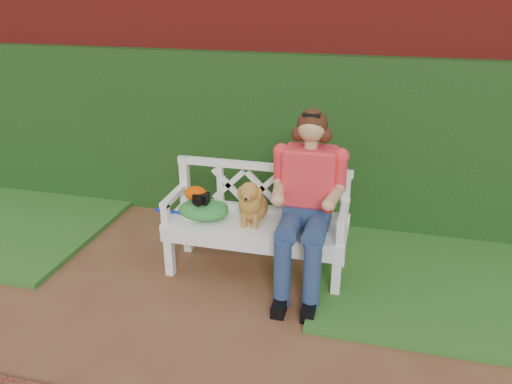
# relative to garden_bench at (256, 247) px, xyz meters

# --- Properties ---
(ground) EXTENTS (60.00, 60.00, 0.00)m
(ground) POSITION_rel_garden_bench_xyz_m (-0.57, -0.61, -0.24)
(ground) COLOR brown
(brick_wall) EXTENTS (10.00, 0.30, 2.20)m
(brick_wall) POSITION_rel_garden_bench_xyz_m (-0.57, 1.29, 0.86)
(brick_wall) COLOR maroon
(brick_wall) RESTS_ON ground
(ivy_hedge) EXTENTS (10.00, 0.18, 1.70)m
(ivy_hedge) POSITION_rel_garden_bench_xyz_m (-0.57, 1.07, 0.61)
(ivy_hedge) COLOR #254C1B
(ivy_hedge) RESTS_ON ground
(grass_right) EXTENTS (2.60, 2.00, 0.05)m
(grass_right) POSITION_rel_garden_bench_xyz_m (1.83, 0.29, -0.21)
(grass_right) COLOR #214F1C
(grass_right) RESTS_ON ground
(garden_bench) EXTENTS (1.64, 0.78, 0.48)m
(garden_bench) POSITION_rel_garden_bench_xyz_m (0.00, 0.00, 0.00)
(garden_bench) COLOR white
(garden_bench) RESTS_ON ground
(seated_woman) EXTENTS (0.77, 0.92, 1.44)m
(seated_woman) POSITION_rel_garden_bench_xyz_m (0.42, -0.02, 0.48)
(seated_woman) COLOR #D74A65
(seated_woman) RESTS_ON ground
(dog) EXTENTS (0.31, 0.39, 0.39)m
(dog) POSITION_rel_garden_bench_xyz_m (-0.03, 0.01, 0.43)
(dog) COLOR #A77327
(dog) RESTS_ON garden_bench
(tennis_racket) EXTENTS (0.60, 0.38, 0.03)m
(tennis_racket) POSITION_rel_garden_bench_xyz_m (-0.54, -0.01, 0.25)
(tennis_racket) COLOR silver
(tennis_racket) RESTS_ON garden_bench
(green_bag) EXTENTS (0.47, 0.38, 0.15)m
(green_bag) POSITION_rel_garden_bench_xyz_m (-0.45, -0.02, 0.31)
(green_bag) COLOR green
(green_bag) RESTS_ON garden_bench
(camera_item) EXTENTS (0.12, 0.09, 0.08)m
(camera_item) POSITION_rel_garden_bench_xyz_m (-0.45, -0.05, 0.43)
(camera_item) COLOR black
(camera_item) RESTS_ON green_bag
(baseball_glove) EXTENTS (0.22, 0.18, 0.12)m
(baseball_glove) POSITION_rel_garden_bench_xyz_m (-0.52, -0.01, 0.45)
(baseball_glove) COLOR #D13F00
(baseball_glove) RESTS_ON green_bag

